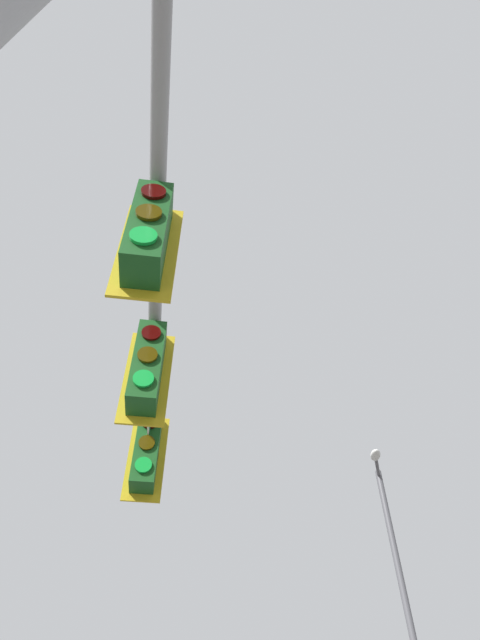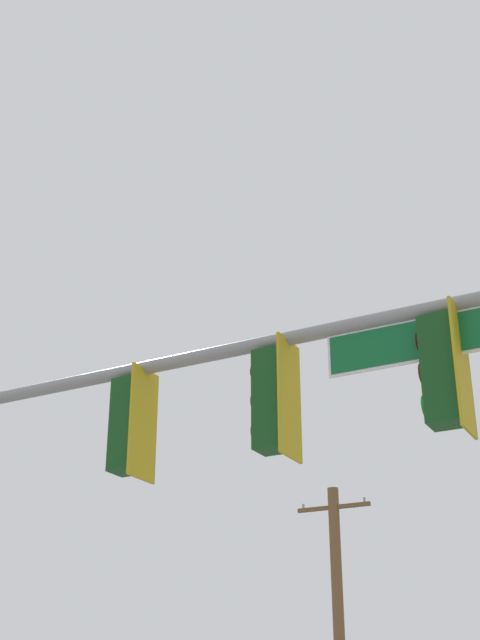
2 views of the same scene
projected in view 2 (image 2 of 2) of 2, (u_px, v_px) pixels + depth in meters
name	position (u px, v px, depth m)	size (l,w,h in m)	color
signal_pole_near	(184.00, 442.00, 9.73)	(6.57, 1.88, 6.18)	gray
utility_pole	(339.00, 627.00, 26.20)	(2.32, 0.78, 8.52)	brown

